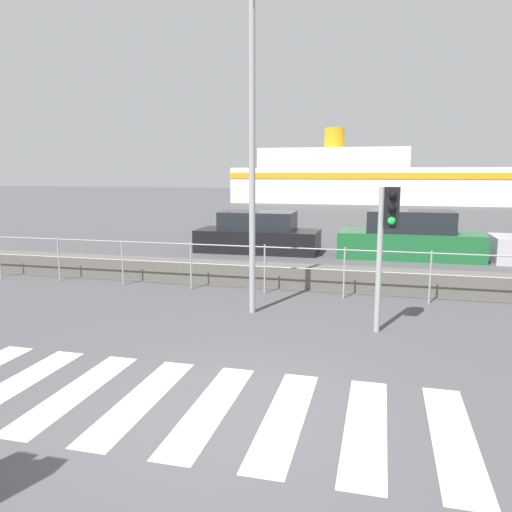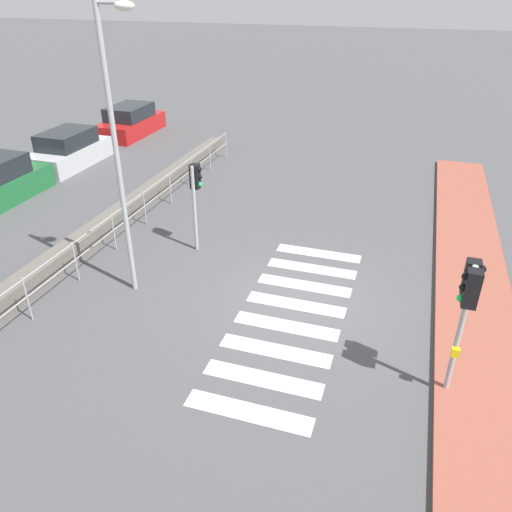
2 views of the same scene
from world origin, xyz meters
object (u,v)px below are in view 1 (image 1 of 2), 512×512
streetlamp (250,100)px  parked_car_black (258,235)px  traffic_light_far (387,227)px  ferry_boat (358,180)px  parked_car_green (409,238)px

streetlamp → parked_car_black: bearing=103.0°
traffic_light_far → streetlamp: streetlamp is taller
traffic_light_far → streetlamp: (-2.52, 0.53, 2.20)m
traffic_light_far → streetlamp: size_ratio=0.38×
ferry_boat → parked_car_black: size_ratio=5.55×
traffic_light_far → streetlamp: 3.39m
traffic_light_far → parked_car_green: size_ratio=0.56×
traffic_light_far → ferry_boat: size_ratio=0.11×
parked_car_green → ferry_boat: bearing=96.0°
traffic_light_far → parked_car_black: 9.27m
parked_car_black → traffic_light_far: bearing=-62.3°
parked_car_green → parked_car_black: bearing=180.0°
parked_car_black → streetlamp: bearing=-77.0°
parked_car_black → parked_car_green: 5.06m
traffic_light_far → parked_car_green: traffic_light_far is taller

